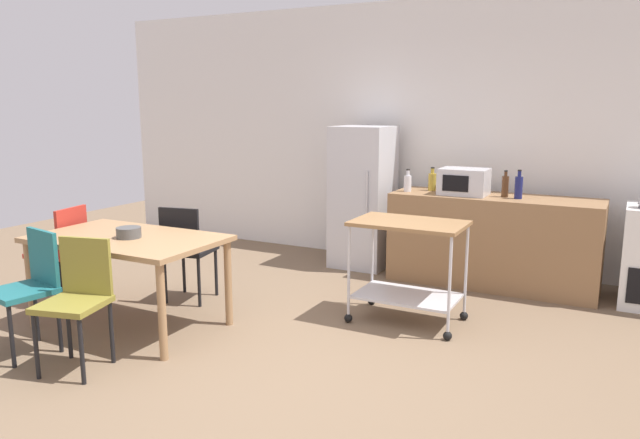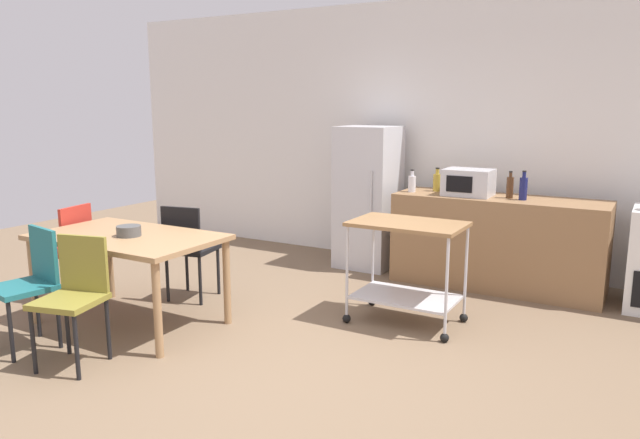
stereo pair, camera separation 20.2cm
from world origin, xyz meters
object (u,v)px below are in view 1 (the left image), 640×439
at_px(kitchen_cart, 408,255).
at_px(microwave, 464,182).
at_px(refrigerator, 363,197).
at_px(chair_red, 63,248).
at_px(dining_table, 128,246).
at_px(chair_teal, 30,283).
at_px(bottle_hot_sauce, 432,181).
at_px(bottle_sparkling_water, 505,186).
at_px(fruit_bowl, 129,233).
at_px(chair_olive, 78,295).
at_px(chair_black, 186,246).
at_px(bottle_sesame_oil, 519,187).
at_px(bottle_soda, 408,183).

distance_m(kitchen_cart, microwave, 1.40).
bearing_deg(refrigerator, chair_red, -126.83).
distance_m(dining_table, refrigerator, 2.77).
distance_m(chair_teal, bottle_hot_sauce, 3.87).
distance_m(chair_teal, bottle_sparkling_water, 4.22).
relative_size(bottle_hot_sauce, fruit_bowl, 1.27).
distance_m(chair_red, refrigerator, 3.10).
xyz_separation_m(chair_red, bottle_hot_sauce, (2.63, 2.46, 0.48)).
distance_m(microwave, bottle_sparkling_water, 0.40).
height_order(chair_teal, fruit_bowl, chair_teal).
bearing_deg(dining_table, fruit_bowl, -29.32).
relative_size(chair_teal, chair_olive, 1.00).
height_order(chair_black, bottle_hot_sauce, bottle_hot_sauce).
height_order(chair_black, chair_olive, same).
distance_m(refrigerator, bottle_hot_sauce, 0.81).
bearing_deg(chair_red, chair_teal, 28.81).
xyz_separation_m(chair_black, kitchen_cart, (1.95, 0.44, 0.05)).
height_order(bottle_sparkling_water, fruit_bowl, bottle_sparkling_water).
distance_m(refrigerator, fruit_bowl, 2.77).
height_order(dining_table, bottle_sesame_oil, bottle_sesame_oil).
height_order(refrigerator, bottle_sesame_oil, refrigerator).
distance_m(chair_red, chair_olive, 1.49).
distance_m(chair_red, chair_black, 1.10).
height_order(microwave, bottle_sesame_oil, bottle_sesame_oil).
relative_size(chair_olive, bottle_sparkling_water, 3.43).
height_order(chair_red, bottle_hot_sauce, bottle_hot_sauce).
height_order(chair_red, kitchen_cart, chair_red).
xyz_separation_m(bottle_sparkling_water, fruit_bowl, (-2.40, -2.53, -0.22)).
height_order(refrigerator, bottle_hot_sauce, refrigerator).
bearing_deg(chair_olive, bottle_sparkling_water, 41.91).
distance_m(dining_table, bottle_sesame_oil, 3.58).
bearing_deg(chair_black, bottle_hot_sauce, -142.77).
bearing_deg(fruit_bowl, bottle_sesame_oil, 44.34).
bearing_deg(chair_teal, bottle_sparkling_water, 60.68).
bearing_deg(refrigerator, chair_teal, -109.47).
distance_m(dining_table, bottle_soda, 2.86).
bearing_deg(fruit_bowl, chair_red, 170.32).
bearing_deg(bottle_soda, bottle_hot_sauce, 41.84).
distance_m(bottle_sparkling_water, fruit_bowl, 3.49).
bearing_deg(fruit_bowl, microwave, 51.17).
bearing_deg(bottle_sesame_oil, refrigerator, 174.49).
xyz_separation_m(chair_teal, bottle_sparkling_water, (2.71, 3.20, 0.49)).
height_order(bottle_soda, fruit_bowl, bottle_soda).
height_order(kitchen_cart, microwave, microwave).
distance_m(bottle_sparkling_water, bottle_sesame_oil, 0.14).
distance_m(chair_olive, fruit_bowl, 0.79).
bearing_deg(chair_teal, dining_table, 80.69).
distance_m(chair_olive, refrigerator, 3.42).
relative_size(chair_black, bottle_soda, 3.86).
height_order(dining_table, kitchen_cart, kitchen_cart).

